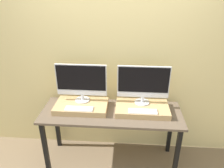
{
  "coord_description": "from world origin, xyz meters",
  "views": [
    {
      "loc": [
        0.18,
        -1.97,
        2.27
      ],
      "look_at": [
        0.0,
        0.43,
        1.11
      ],
      "focal_mm": 35.0,
      "sensor_mm": 36.0,
      "label": 1
    }
  ],
  "objects_px": {
    "monitor_right": "(143,83)",
    "keyboard_right": "(143,111)",
    "monitor_left": "(81,81)",
    "keyboard_left": "(79,109)"
  },
  "relations": [
    {
      "from": "monitor_left",
      "to": "keyboard_left",
      "type": "distance_m",
      "value": 0.34
    },
    {
      "from": "monitor_right",
      "to": "keyboard_right",
      "type": "distance_m",
      "value": 0.34
    },
    {
      "from": "monitor_left",
      "to": "keyboard_left",
      "type": "bearing_deg",
      "value": -90.0
    },
    {
      "from": "monitor_right",
      "to": "keyboard_right",
      "type": "relative_size",
      "value": 1.87
    },
    {
      "from": "monitor_left",
      "to": "keyboard_right",
      "type": "xyz_separation_m",
      "value": [
        0.76,
        -0.21,
        -0.26
      ]
    },
    {
      "from": "keyboard_left",
      "to": "monitor_right",
      "type": "height_order",
      "value": "monitor_right"
    },
    {
      "from": "keyboard_left",
      "to": "keyboard_right",
      "type": "height_order",
      "value": "same"
    },
    {
      "from": "monitor_left",
      "to": "keyboard_left",
      "type": "xyz_separation_m",
      "value": [
        0.0,
        -0.21,
        -0.26
      ]
    },
    {
      "from": "monitor_left",
      "to": "monitor_right",
      "type": "relative_size",
      "value": 1.0
    },
    {
      "from": "keyboard_left",
      "to": "keyboard_right",
      "type": "relative_size",
      "value": 1.0
    }
  ]
}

